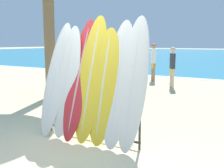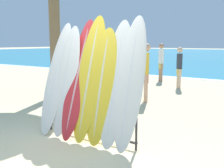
{
  "view_description": "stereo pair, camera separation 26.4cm",
  "coord_description": "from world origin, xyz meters",
  "px_view_note": "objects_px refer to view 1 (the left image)",
  "views": [
    {
      "loc": [
        2.79,
        -3.12,
        1.78
      ],
      "look_at": [
        0.11,
        1.53,
        0.93
      ],
      "focal_mm": 42.0,
      "sensor_mm": 36.0,
      "label": 1
    },
    {
      "loc": [
        3.01,
        -2.98,
        1.78
      ],
      "look_at": [
        0.11,
        1.53,
        0.93
      ],
      "focal_mm": 42.0,
      "sensor_mm": 36.0,
      "label": 2
    }
  ],
  "objects_px": {
    "person_far_left": "(172,66)",
    "surfboard_slot_0": "(56,78)",
    "surfboard_rack": "(90,114)",
    "surfboard_slot_4": "(104,86)",
    "person_mid_beach": "(153,61)",
    "surfboard_slot_5": "(118,84)",
    "surfboard_slot_2": "(79,78)",
    "surfboard_slot_1": "(67,81)",
    "person_near_water": "(142,70)",
    "surfboard_slot_3": "(91,78)",
    "surfboard_slot_6": "(133,83)"
  },
  "relations": [
    {
      "from": "person_far_left",
      "to": "surfboard_slot_0",
      "type": "bearing_deg",
      "value": 137.47
    },
    {
      "from": "surfboard_rack",
      "to": "surfboard_slot_4",
      "type": "height_order",
      "value": "surfboard_slot_4"
    },
    {
      "from": "person_mid_beach",
      "to": "surfboard_slot_4",
      "type": "bearing_deg",
      "value": 151.31
    },
    {
      "from": "surfboard_rack",
      "to": "surfboard_slot_5",
      "type": "distance_m",
      "value": 0.83
    },
    {
      "from": "surfboard_slot_2",
      "to": "surfboard_slot_4",
      "type": "xyz_separation_m",
      "value": [
        0.57,
        -0.05,
        -0.09
      ]
    },
    {
      "from": "surfboard_rack",
      "to": "surfboard_slot_1",
      "type": "relative_size",
      "value": 0.96
    },
    {
      "from": "surfboard_slot_1",
      "to": "surfboard_slot_4",
      "type": "distance_m",
      "value": 0.84
    },
    {
      "from": "surfboard_slot_1",
      "to": "person_far_left",
      "type": "relative_size",
      "value": 1.32
    },
    {
      "from": "surfboard_slot_1",
      "to": "person_near_water",
      "type": "relative_size",
      "value": 1.2
    },
    {
      "from": "surfboard_slot_4",
      "to": "person_far_left",
      "type": "bearing_deg",
      "value": 96.27
    },
    {
      "from": "surfboard_slot_3",
      "to": "surfboard_slot_6",
      "type": "bearing_deg",
      "value": -1.1
    },
    {
      "from": "surfboard_slot_5",
      "to": "surfboard_slot_6",
      "type": "xyz_separation_m",
      "value": [
        0.28,
        -0.0,
        0.03
      ]
    },
    {
      "from": "surfboard_slot_0",
      "to": "person_far_left",
      "type": "relative_size",
      "value": 1.36
    },
    {
      "from": "surfboard_slot_5",
      "to": "surfboard_slot_4",
      "type": "bearing_deg",
      "value": -174.27
    },
    {
      "from": "surfboard_slot_6",
      "to": "person_near_water",
      "type": "distance_m",
      "value": 3.63
    },
    {
      "from": "surfboard_slot_2",
      "to": "surfboard_slot_0",
      "type": "bearing_deg",
      "value": -179.01
    },
    {
      "from": "surfboard_slot_3",
      "to": "person_mid_beach",
      "type": "xyz_separation_m",
      "value": [
        -1.72,
        7.62,
        -0.2
      ]
    },
    {
      "from": "person_mid_beach",
      "to": "surfboard_slot_6",
      "type": "bearing_deg",
      "value": 155.19
    },
    {
      "from": "surfboard_slot_0",
      "to": "person_far_left",
      "type": "bearing_deg",
      "value": 86.02
    },
    {
      "from": "surfboard_slot_2",
      "to": "person_far_left",
      "type": "distance_m",
      "value": 6.23
    },
    {
      "from": "surfboard_slot_2",
      "to": "surfboard_slot_4",
      "type": "distance_m",
      "value": 0.58
    },
    {
      "from": "surfboard_slot_1",
      "to": "surfboard_slot_3",
      "type": "distance_m",
      "value": 0.55
    },
    {
      "from": "surfboard_slot_1",
      "to": "surfboard_slot_5",
      "type": "height_order",
      "value": "surfboard_slot_5"
    },
    {
      "from": "surfboard_slot_3",
      "to": "surfboard_slot_5",
      "type": "bearing_deg",
      "value": -1.39
    },
    {
      "from": "surfboard_slot_3",
      "to": "person_near_water",
      "type": "bearing_deg",
      "value": 97.66
    },
    {
      "from": "surfboard_slot_2",
      "to": "person_mid_beach",
      "type": "height_order",
      "value": "surfboard_slot_2"
    },
    {
      "from": "person_near_water",
      "to": "surfboard_slot_3",
      "type": "bearing_deg",
      "value": -17.74
    },
    {
      "from": "surfboard_slot_2",
      "to": "person_far_left",
      "type": "xyz_separation_m",
      "value": [
        -0.12,
        6.22,
        -0.24
      ]
    },
    {
      "from": "surfboard_slot_1",
      "to": "surfboard_slot_6",
      "type": "distance_m",
      "value": 1.4
    },
    {
      "from": "surfboard_slot_4",
      "to": "person_far_left",
      "type": "relative_size",
      "value": 1.28
    },
    {
      "from": "surfboard_slot_2",
      "to": "surfboard_slot_6",
      "type": "distance_m",
      "value": 1.12
    },
    {
      "from": "surfboard_rack",
      "to": "surfboard_slot_5",
      "type": "bearing_deg",
      "value": 2.87
    },
    {
      "from": "person_mid_beach",
      "to": "surfboard_slot_0",
      "type": "bearing_deg",
      "value": 143.26
    },
    {
      "from": "surfboard_slot_6",
      "to": "person_near_water",
      "type": "bearing_deg",
      "value": 111.13
    },
    {
      "from": "surfboard_slot_4",
      "to": "surfboard_slot_6",
      "type": "bearing_deg",
      "value": 2.61
    },
    {
      "from": "surfboard_slot_1",
      "to": "surfboard_slot_5",
      "type": "distance_m",
      "value": 1.11
    },
    {
      "from": "surfboard_slot_3",
      "to": "person_near_water",
      "type": "xyz_separation_m",
      "value": [
        -0.45,
        3.37,
        -0.19
      ]
    },
    {
      "from": "surfboard_slot_3",
      "to": "person_far_left",
      "type": "relative_size",
      "value": 1.43
    },
    {
      "from": "surfboard_slot_0",
      "to": "surfboard_slot_5",
      "type": "distance_m",
      "value": 1.4
    },
    {
      "from": "surfboard_slot_3",
      "to": "person_mid_beach",
      "type": "distance_m",
      "value": 7.81
    },
    {
      "from": "surfboard_slot_3",
      "to": "person_far_left",
      "type": "height_order",
      "value": "surfboard_slot_3"
    },
    {
      "from": "surfboard_slot_6",
      "to": "person_mid_beach",
      "type": "distance_m",
      "value": 8.06
    },
    {
      "from": "surfboard_rack",
      "to": "surfboard_slot_0",
      "type": "height_order",
      "value": "surfboard_slot_0"
    },
    {
      "from": "surfboard_slot_0",
      "to": "surfboard_slot_1",
      "type": "bearing_deg",
      "value": -5.13
    },
    {
      "from": "surfboard_slot_5",
      "to": "person_near_water",
      "type": "distance_m",
      "value": 3.54
    },
    {
      "from": "surfboard_slot_5",
      "to": "surfboard_slot_6",
      "type": "distance_m",
      "value": 0.28
    },
    {
      "from": "person_near_water",
      "to": "person_far_left",
      "type": "relative_size",
      "value": 1.09
    },
    {
      "from": "surfboard_slot_1",
      "to": "surfboard_slot_3",
      "type": "bearing_deg",
      "value": 3.04
    },
    {
      "from": "surfboard_slot_2",
      "to": "surfboard_slot_5",
      "type": "height_order",
      "value": "surfboard_slot_2"
    },
    {
      "from": "surfboard_slot_4",
      "to": "surfboard_slot_6",
      "type": "relative_size",
      "value": 0.92
    }
  ]
}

